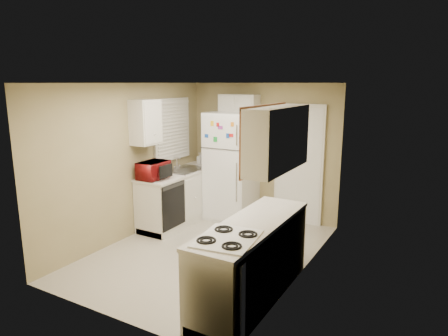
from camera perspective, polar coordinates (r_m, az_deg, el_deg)
The scene contains 19 objects.
floor at distance 5.93m, azimuth -2.44°, elevation -11.83°, with size 3.80×3.80×0.00m, color beige.
ceiling at distance 5.42m, azimuth -2.67°, elevation 12.05°, with size 3.80×3.80×0.00m, color white.
wall_left at distance 6.39m, azimuth -13.24°, elevation 0.92°, with size 3.80×3.80×0.00m, color tan.
wall_right at distance 4.97m, azimuth 11.27°, elevation -2.16°, with size 3.80×3.80×0.00m, color tan.
wall_back at distance 7.20m, azimuth 5.51°, elevation 2.42°, with size 2.80×2.80×0.00m, color tan.
wall_front at distance 4.12m, azimuth -16.78°, elevation -5.42°, with size 2.80×2.80×0.00m, color tan.
left_counter at distance 7.06m, azimuth -6.19°, elevation -4.04°, with size 0.60×1.80×0.90m, color silver.
dishwasher at distance 6.42m, azimuth -7.22°, elevation -5.34°, with size 0.03×0.58×0.72m, color black.
sink at distance 7.07m, azimuth -5.56°, elevation -0.56°, with size 0.54×0.74×0.16m, color gray.
microwave at distance 6.44m, azimuth -10.05°, elevation -0.22°, with size 0.28×0.50×0.33m, color maroon.
soap_bottle at distance 7.53m, azimuth -3.42°, elevation 1.34°, with size 0.10×0.10×0.22m, color silver.
window_blinds at distance 7.10m, azimuth -7.40°, elevation 5.51°, with size 0.10×0.98×1.08m, color silver.
upper_cabinet_left at distance 6.37m, azimuth -11.16°, elevation 6.44°, with size 0.30×0.45×0.70m, color silver.
refrigerator at distance 7.09m, azimuth 1.10°, elevation 0.29°, with size 0.78×0.76×1.90m, color white.
cabinet_over_fridge at distance 7.15m, azimuth 2.19°, elevation 8.86°, with size 0.70×0.30×0.40m, color silver.
interior_door at distance 6.95m, azimuth 10.62°, elevation 0.40°, with size 0.86×0.06×2.08m, color white.
right_counter at distance 4.62m, azimuth 4.01°, elevation -12.95°, with size 0.60×2.00×0.90m, color silver.
stove at distance 4.19m, azimuth 0.49°, elevation -16.36°, with size 0.54×0.67×0.82m, color white.
upper_cabinet_right at distance 4.44m, azimuth 7.69°, elevation 4.17°, with size 0.30×1.20×0.70m, color silver.
Camera 1 is at (2.89, -4.58, 2.41)m, focal length 32.00 mm.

